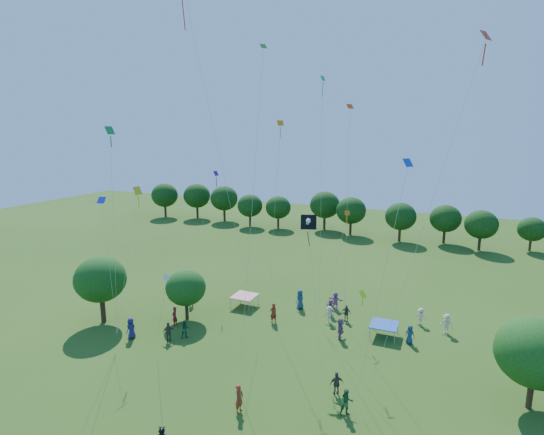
{
  "coord_description": "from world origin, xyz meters",
  "views": [
    {
      "loc": [
        11.49,
        -12.49,
        16.95
      ],
      "look_at": [
        0.0,
        14.0,
        11.0
      ],
      "focal_mm": 28.0,
      "sensor_mm": 36.0,
      "label": 1
    }
  ],
  "objects_px": {
    "near_tree_east": "(536,353)",
    "red_high_kite": "(197,55)",
    "near_tree_north": "(186,288)",
    "pirate_kite": "(309,224)",
    "tent_red_stripe": "(244,296)",
    "near_tree_west": "(100,279)",
    "tent_blue": "(384,325)"
  },
  "relations": [
    {
      "from": "tent_blue",
      "to": "near_tree_north",
      "type": "bearing_deg",
      "value": -167.54
    },
    {
      "from": "tent_red_stripe",
      "to": "tent_blue",
      "type": "bearing_deg",
      "value": -3.88
    },
    {
      "from": "tent_red_stripe",
      "to": "pirate_kite",
      "type": "relative_size",
      "value": 0.24
    },
    {
      "from": "near_tree_north",
      "to": "pirate_kite",
      "type": "xyz_separation_m",
      "value": [
        11.59,
        -0.16,
        6.95
      ]
    },
    {
      "from": "near_tree_north",
      "to": "near_tree_east",
      "type": "relative_size",
      "value": 0.8
    },
    {
      "from": "near_tree_west",
      "to": "tent_blue",
      "type": "distance_m",
      "value": 24.92
    },
    {
      "from": "pirate_kite",
      "to": "red_high_kite",
      "type": "distance_m",
      "value": 14.63
    },
    {
      "from": "near_tree_north",
      "to": "pirate_kite",
      "type": "bearing_deg",
      "value": -0.79
    },
    {
      "from": "tent_blue",
      "to": "tent_red_stripe",
      "type": "bearing_deg",
      "value": 176.12
    },
    {
      "from": "near_tree_north",
      "to": "near_tree_east",
      "type": "height_order",
      "value": "near_tree_east"
    },
    {
      "from": "near_tree_west",
      "to": "pirate_kite",
      "type": "height_order",
      "value": "pirate_kite"
    },
    {
      "from": "red_high_kite",
      "to": "near_tree_east",
      "type": "bearing_deg",
      "value": 2.62
    },
    {
      "from": "near_tree_west",
      "to": "tent_blue",
      "type": "bearing_deg",
      "value": 17.01
    },
    {
      "from": "red_high_kite",
      "to": "tent_red_stripe",
      "type": "bearing_deg",
      "value": 94.55
    },
    {
      "from": "near_tree_west",
      "to": "red_high_kite",
      "type": "relative_size",
      "value": 0.23
    },
    {
      "from": "near_tree_east",
      "to": "near_tree_west",
      "type": "bearing_deg",
      "value": -177.8
    },
    {
      "from": "tent_red_stripe",
      "to": "near_tree_west",
      "type": "bearing_deg",
      "value": -141.05
    },
    {
      "from": "near_tree_north",
      "to": "tent_blue",
      "type": "bearing_deg",
      "value": 12.46
    },
    {
      "from": "near_tree_west",
      "to": "red_high_kite",
      "type": "distance_m",
      "value": 21.09
    },
    {
      "from": "near_tree_north",
      "to": "near_tree_west",
      "type": "bearing_deg",
      "value": -152.25
    },
    {
      "from": "near_tree_north",
      "to": "pirate_kite",
      "type": "relative_size",
      "value": 0.5
    },
    {
      "from": "tent_blue",
      "to": "pirate_kite",
      "type": "height_order",
      "value": "pirate_kite"
    },
    {
      "from": "tent_red_stripe",
      "to": "pirate_kite",
      "type": "xyz_separation_m",
      "value": [
        8.08,
        -4.85,
        8.95
      ]
    },
    {
      "from": "near_tree_east",
      "to": "tent_blue",
      "type": "distance_m",
      "value": 11.77
    },
    {
      "from": "tent_red_stripe",
      "to": "red_high_kite",
      "type": "bearing_deg",
      "value": -85.45
    },
    {
      "from": "tent_red_stripe",
      "to": "red_high_kite",
      "type": "xyz_separation_m",
      "value": [
        0.63,
        -7.91,
        21.15
      ]
    },
    {
      "from": "tent_red_stripe",
      "to": "pirate_kite",
      "type": "distance_m",
      "value": 13.0
    },
    {
      "from": "tent_red_stripe",
      "to": "near_tree_east",
      "type": "bearing_deg",
      "value": -16.39
    },
    {
      "from": "near_tree_east",
      "to": "red_high_kite",
      "type": "xyz_separation_m",
      "value": [
        -22.73,
        -1.04,
        18.45
      ]
    },
    {
      "from": "near_tree_north",
      "to": "tent_red_stripe",
      "type": "xyz_separation_m",
      "value": [
        3.51,
        4.69,
        -1.99
      ]
    },
    {
      "from": "tent_red_stripe",
      "to": "red_high_kite",
      "type": "relative_size",
      "value": 0.08
    },
    {
      "from": "near_tree_east",
      "to": "tent_blue",
      "type": "height_order",
      "value": "near_tree_east"
    }
  ]
}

